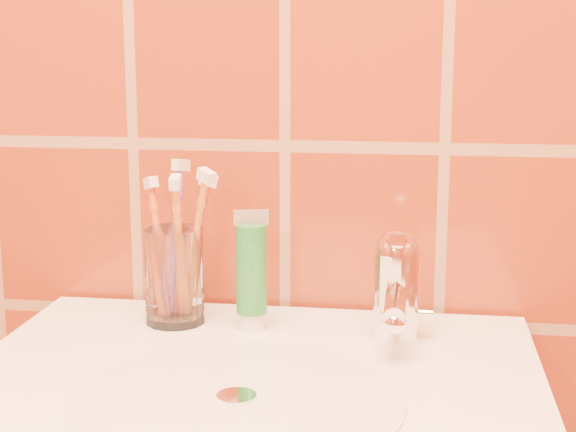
# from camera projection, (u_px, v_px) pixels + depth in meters

# --- Properties ---
(glass_tumbler) EXTENTS (0.08, 0.08, 0.11)m
(glass_tumbler) POSITION_uv_depth(u_px,v_px,m) (174.00, 276.00, 0.99)
(glass_tumbler) COLOR white
(glass_tumbler) RESTS_ON pedestal_sink
(toothpaste_tube) EXTENTS (0.04, 0.03, 0.13)m
(toothpaste_tube) POSITION_uv_depth(u_px,v_px,m) (251.00, 274.00, 0.96)
(toothpaste_tube) COLOR white
(toothpaste_tube) RESTS_ON pedestal_sink
(faucet) EXTENTS (0.05, 0.11, 0.12)m
(faucet) POSITION_uv_depth(u_px,v_px,m) (397.00, 283.00, 0.93)
(faucet) COLOR white
(faucet) RESTS_ON pedestal_sink
(toothbrush_0) EXTENTS (0.04, 0.09, 0.19)m
(toothbrush_0) POSITION_uv_depth(u_px,v_px,m) (180.00, 252.00, 0.96)
(toothbrush_0) COLOR orange
(toothbrush_0) RESTS_ON glass_tumbler
(toothbrush_1) EXTENTS (0.06, 0.08, 0.19)m
(toothbrush_1) POSITION_uv_depth(u_px,v_px,m) (175.00, 241.00, 0.99)
(toothbrush_1) COLOR #8B4DA6
(toothbrush_1) RESTS_ON glass_tumbler
(toothbrush_2) EXTENTS (0.10, 0.11, 0.18)m
(toothbrush_2) POSITION_uv_depth(u_px,v_px,m) (159.00, 250.00, 0.99)
(toothbrush_2) COLOR #D95B26
(toothbrush_2) RESTS_ON glass_tumbler
(toothbrush_3) EXTENTS (0.12, 0.11, 0.19)m
(toothbrush_3) POSITION_uv_depth(u_px,v_px,m) (194.00, 248.00, 0.97)
(toothbrush_3) COLOR #C77423
(toothbrush_3) RESTS_ON glass_tumbler
(toothbrush_4) EXTENTS (0.09, 0.08, 0.18)m
(toothbrush_4) POSITION_uv_depth(u_px,v_px,m) (192.00, 248.00, 0.99)
(toothbrush_4) COLOR #B02725
(toothbrush_4) RESTS_ON glass_tumbler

